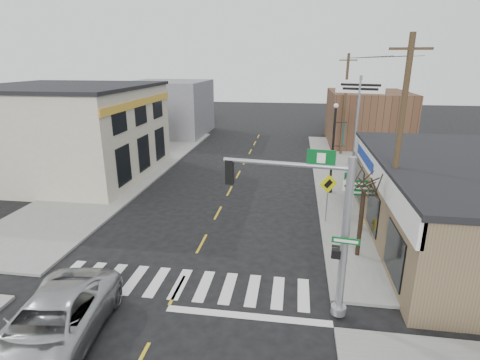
# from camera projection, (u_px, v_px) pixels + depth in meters

# --- Properties ---
(ground) EXTENTS (140.00, 140.00, 0.00)m
(ground) POSITION_uv_depth(u_px,v_px,m) (177.00, 290.00, 14.98)
(ground) COLOR black
(ground) RESTS_ON ground
(sidewalk_right) EXTENTS (6.00, 38.00, 0.13)m
(sidewalk_right) POSITION_uv_depth(u_px,v_px,m) (360.00, 192.00, 25.94)
(sidewalk_right) COLOR gray
(sidewalk_right) RESTS_ON ground
(sidewalk_left) EXTENTS (6.00, 38.00, 0.13)m
(sidewalk_left) POSITION_uv_depth(u_px,v_px,m) (116.00, 180.00, 28.47)
(sidewalk_left) COLOR gray
(sidewalk_left) RESTS_ON ground
(center_line) EXTENTS (0.12, 56.00, 0.01)m
(center_line) POSITION_uv_depth(u_px,v_px,m) (218.00, 213.00, 22.51)
(center_line) COLOR gold
(center_line) RESTS_ON ground
(crosswalk) EXTENTS (11.00, 2.20, 0.01)m
(crosswalk) POSITION_uv_depth(u_px,v_px,m) (180.00, 284.00, 15.36)
(crosswalk) COLOR silver
(crosswalk) RESTS_ON ground
(left_building) EXTENTS (12.00, 12.00, 6.80)m
(left_building) POSITION_uv_depth(u_px,v_px,m) (69.00, 133.00, 28.96)
(left_building) COLOR beige
(left_building) RESTS_ON ground
(bldg_distant_right) EXTENTS (8.00, 10.00, 5.60)m
(bldg_distant_right) POSITION_uv_depth(u_px,v_px,m) (367.00, 118.00, 40.69)
(bldg_distant_right) COLOR brown
(bldg_distant_right) RESTS_ON ground
(bldg_distant_left) EXTENTS (9.00, 10.00, 6.40)m
(bldg_distant_left) POSITION_uv_depth(u_px,v_px,m) (169.00, 108.00, 45.69)
(bldg_distant_left) COLOR slate
(bldg_distant_left) RESTS_ON ground
(suv) EXTENTS (3.43, 6.27, 1.67)m
(suv) POSITION_uv_depth(u_px,v_px,m) (51.00, 325.00, 11.74)
(suv) COLOR #A3A6A8
(suv) RESTS_ON ground
(traffic_signal_pole) EXTENTS (4.68, 0.37, 5.93)m
(traffic_signal_pole) POSITION_uv_depth(u_px,v_px,m) (325.00, 221.00, 12.41)
(traffic_signal_pole) COLOR #95969C
(traffic_signal_pole) RESTS_ON sidewalk_right
(guide_sign) EXTENTS (1.44, 0.13, 2.52)m
(guide_sign) POSITION_uv_depth(u_px,v_px,m) (362.00, 192.00, 20.79)
(guide_sign) COLOR #463420
(guide_sign) RESTS_ON sidewalk_right
(fire_hydrant) EXTENTS (0.20, 0.20, 0.65)m
(fire_hydrant) POSITION_uv_depth(u_px,v_px,m) (361.00, 223.00, 19.97)
(fire_hydrant) COLOR #D9B006
(fire_hydrant) RESTS_ON sidewalk_right
(ped_crossing_sign) EXTENTS (1.07, 0.08, 2.76)m
(ped_crossing_sign) POSITION_uv_depth(u_px,v_px,m) (328.00, 190.00, 20.44)
(ped_crossing_sign) COLOR gray
(ped_crossing_sign) RESTS_ON sidewalk_right
(lamp_post) EXTENTS (0.78, 0.61, 6.01)m
(lamp_post) POSITION_uv_depth(u_px,v_px,m) (334.00, 142.00, 24.64)
(lamp_post) COLOR black
(lamp_post) RESTS_ON sidewalk_right
(dance_center_sign) EXTENTS (3.56, 0.22, 7.57)m
(dance_center_sign) POSITION_uv_depth(u_px,v_px,m) (359.00, 102.00, 28.03)
(dance_center_sign) COLOR gray
(dance_center_sign) RESTS_ON sidewalk_right
(bare_tree) EXTENTS (2.41, 2.41, 4.81)m
(bare_tree) POSITION_uv_depth(u_px,v_px,m) (365.00, 177.00, 16.26)
(bare_tree) COLOR black
(bare_tree) RESTS_ON sidewalk_right
(shrub_front) EXTENTS (1.35, 1.35, 1.01)m
(shrub_front) POSITION_uv_depth(u_px,v_px,m) (391.00, 237.00, 18.02)
(shrub_front) COLOR #1A3115
(shrub_front) RESTS_ON sidewalk_right
(shrub_back) EXTENTS (1.13, 1.13, 0.84)m
(shrub_back) POSITION_uv_depth(u_px,v_px,m) (375.00, 206.00, 22.06)
(shrub_back) COLOR black
(shrub_back) RESTS_ON sidewalk_right
(utility_pole_near) EXTENTS (1.69, 0.25, 9.71)m
(utility_pole_near) POSITION_uv_depth(u_px,v_px,m) (398.00, 148.00, 16.32)
(utility_pole_near) COLOR #442E1B
(utility_pole_near) RESTS_ON sidewalk_right
(utility_pole_far) EXTENTS (1.61, 0.24, 9.24)m
(utility_pole_far) POSITION_uv_depth(u_px,v_px,m) (345.00, 104.00, 34.68)
(utility_pole_far) COLOR #483824
(utility_pole_far) RESTS_ON sidewalk_right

